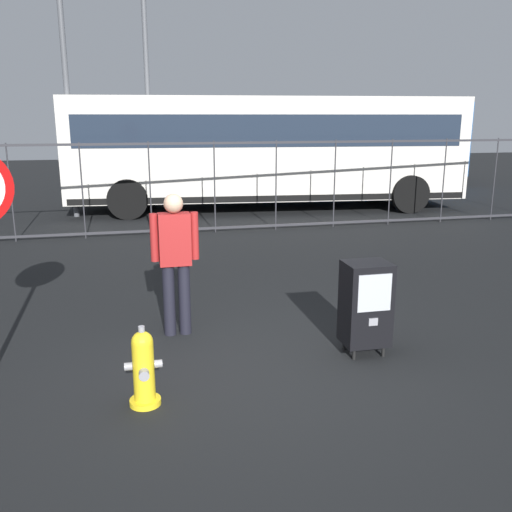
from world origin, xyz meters
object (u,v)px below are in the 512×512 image
(bus_near, at_px, (266,146))
(street_light_near_left, at_px, (146,68))
(newspaper_box_primary, at_px, (366,303))
(street_light_near_right, at_px, (60,12))
(pedestrian, at_px, (175,256))
(fire_hydrant, at_px, (144,368))
(bus_far, at_px, (322,139))

(bus_near, relative_size, street_light_near_left, 1.64)
(newspaper_box_primary, distance_m, street_light_near_right, 11.14)
(bus_near, distance_m, street_light_near_right, 6.00)
(street_light_near_left, height_order, street_light_near_right, street_light_near_right)
(newspaper_box_primary, height_order, pedestrian, pedestrian)
(fire_hydrant, height_order, street_light_near_right, street_light_near_right)
(bus_near, height_order, street_light_near_right, street_light_near_right)
(bus_far, relative_size, street_light_near_right, 1.22)
(fire_hydrant, distance_m, bus_far, 16.40)
(pedestrian, bearing_deg, street_light_near_right, 102.09)
(fire_hydrant, relative_size, bus_far, 0.07)
(pedestrian, bearing_deg, bus_far, 64.01)
(fire_hydrant, bearing_deg, pedestrian, 74.86)
(pedestrian, height_order, street_light_near_left, street_light_near_left)
(newspaper_box_primary, bearing_deg, bus_near, 82.30)
(pedestrian, height_order, street_light_near_right, street_light_near_right)
(newspaper_box_primary, xyz_separation_m, pedestrian, (-1.93, 1.01, 0.38))
(bus_near, height_order, street_light_near_left, street_light_near_left)
(newspaper_box_primary, relative_size, bus_far, 0.10)
(pedestrian, relative_size, street_light_near_right, 0.19)
(bus_far, bearing_deg, bus_near, -126.26)
(pedestrian, bearing_deg, bus_near, 69.66)
(bus_near, bearing_deg, street_light_near_left, 159.39)
(street_light_near_right, bearing_deg, pedestrian, -77.91)
(fire_hydrant, height_order, bus_near, bus_near)
(fire_hydrant, xyz_separation_m, street_light_near_right, (-1.39, 10.17, 4.54))
(newspaper_box_primary, bearing_deg, pedestrian, 152.40)
(newspaper_box_primary, bearing_deg, street_light_near_right, 111.46)
(bus_far, bearing_deg, street_light_near_right, -151.21)
(pedestrian, xyz_separation_m, street_light_near_left, (0.17, 10.26, 2.86))
(newspaper_box_primary, distance_m, bus_near, 9.92)
(pedestrian, distance_m, bus_near, 9.38)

